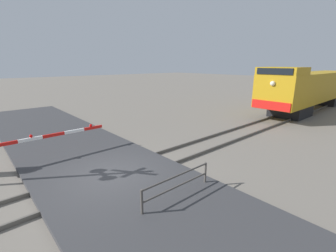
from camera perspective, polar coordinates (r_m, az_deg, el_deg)
ground_plane at (r=9.75m, az=-13.69°, el=-12.35°), size 160.00×160.00×0.00m
rail_track_left at (r=10.30m, az=-15.63°, el=-10.47°), size 0.08×80.00×0.15m
rail_track_right at (r=9.15m, az=-11.55°, el=-13.61°), size 0.08×80.00×0.15m
road_surface at (r=9.71m, az=-13.72°, el=-11.91°), size 36.00×5.51×0.17m
locomotive at (r=26.75m, az=31.89°, el=8.04°), size 3.08×17.49×4.17m
crossing_gate at (r=11.88m, az=-35.33°, el=-5.19°), size 0.36×5.55×1.41m
guard_railing at (r=7.82m, az=2.32°, el=-13.97°), size 0.08×2.92×0.95m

